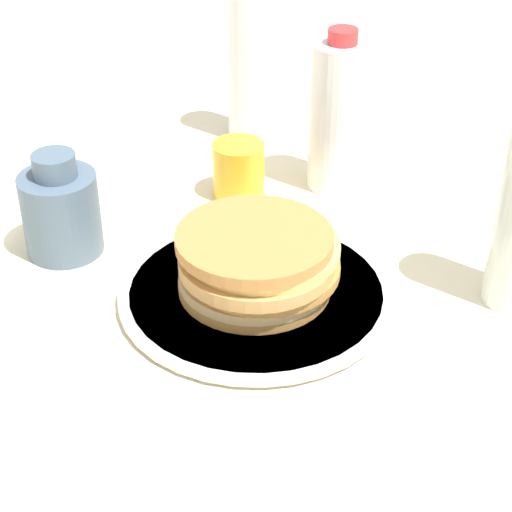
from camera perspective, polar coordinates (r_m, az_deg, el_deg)
ground_plane at (r=0.90m, az=-0.94°, el=-3.45°), size 4.00×4.00×0.00m
plate at (r=0.91m, az=-0.00°, el=-2.46°), size 0.29×0.29×0.01m
pancake_stack at (r=0.89m, az=0.10°, el=-0.38°), size 0.17×0.17×0.07m
juice_glass at (r=1.08m, az=-1.16°, el=5.75°), size 0.07×0.07×0.07m
cream_jug at (r=0.99m, az=-12.88°, el=2.99°), size 0.09×0.09×0.12m
water_bottle_near at (r=1.09m, az=5.51°, el=9.30°), size 0.07×0.07×0.21m
water_bottle_mid at (r=1.22m, az=-0.39°, el=12.57°), size 0.06×0.06×0.22m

